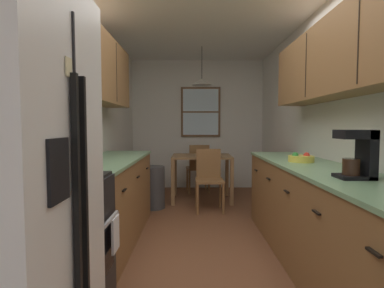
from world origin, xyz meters
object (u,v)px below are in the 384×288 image
Objects in this scene: microwave_over_range at (29,62)px; trash_bin at (152,187)px; fruit_bowl at (300,158)px; dining_table at (201,163)px; storage_canister at (80,158)px; dining_chair_near at (208,176)px; dining_chair_far at (197,166)px; stove_range at (53,248)px; table_serving_bowl at (204,154)px; coffee_maker at (358,153)px.

microwave_over_range is 2.97m from trash_bin.
dining_table is at bearing 113.49° from fruit_bowl.
storage_canister is 0.75× the size of fruit_bowl.
dining_chair_near is 1.15m from dining_chair_far.
trash_bin is at bearing 83.61° from stove_range.
trash_bin is (-0.76, -0.49, -0.31)m from dining_table.
fruit_bowl reaches higher than dining_table.
microwave_over_range is at bearing -111.86° from table_serving_bowl.
trash_bin is at bearing -147.18° from dining_table.
trash_bin is 2.61× the size of fruit_bowl.
table_serving_bowl is at bearing 68.14° from microwave_over_range.
dining_chair_far is 2.77× the size of coffee_maker.
coffee_maker is 1.91× the size of table_serving_bowl.
stove_range is 1.18m from microwave_over_range.
coffee_maker is (0.95, -3.01, 0.44)m from dining_table.
coffee_maker reaches higher than dining_table.
microwave_over_range reaches higher than fruit_bowl.
table_serving_bowl is at bearing 107.26° from coffee_maker.
storage_canister is 0.56× the size of coffee_maker.
stove_range is 1.22× the size of dining_chair_near.
dining_chair_far is at bearing 96.69° from dining_chair_near.
trash_bin is at bearing -154.12° from table_serving_bowl.
trash_bin is at bearing 124.09° from coffee_maker.
stove_range reaches higher than storage_canister.
fruit_bowl reaches higher than trash_bin.
stove_range is 2.79m from dining_chair_near.
microwave_over_range is 2.50× the size of fruit_bowl.
coffee_maker is at bearing -55.91° from trash_bin.
dining_chair_near is at bearing 63.74° from microwave_over_range.
storage_canister reaches higher than table_serving_bowl.
coffee_maker reaches higher than stove_range.
stove_range is 1.22× the size of dining_chair_far.
coffee_maker is at bearing -70.58° from dining_chair_near.
table_serving_bowl is (1.10, 3.02, 0.32)m from stove_range.
dining_chair_far reaches higher than dining_table.
table_serving_bowl is at bearing 25.88° from trash_bin.
stove_range is 6.45× the size of table_serving_bowl.
table_serving_bowl reaches higher than dining_table.
dining_chair_near is (1.26, 2.54, -1.14)m from microwave_over_range.
dining_table is 5.38× the size of storage_canister.
dining_table is 0.19m from table_serving_bowl.
microwave_over_range reaches higher than trash_bin.
coffee_maker is (1.71, -2.52, 0.75)m from trash_bin.
microwave_over_range is at bearing -106.92° from dining_chair_far.
stove_range is 1.12× the size of dining_table.
dining_table is 5.75× the size of table_serving_bowl.
stove_range is 4.50× the size of fruit_bowl.
microwave_over_range reaches higher than stove_range.
fruit_bowl is at bearing 27.91° from stove_range.
dining_chair_near is 0.87m from trash_bin.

